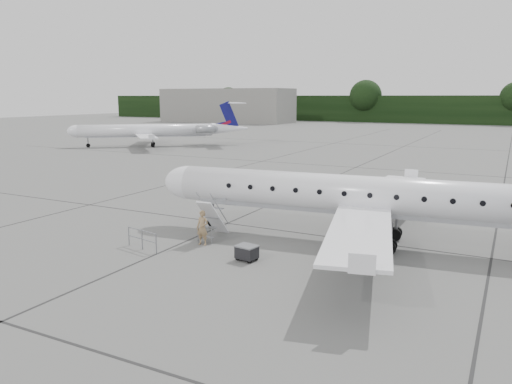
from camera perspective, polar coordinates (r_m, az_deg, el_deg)
The scene contains 9 objects.
ground at distance 25.32m, azimuth 6.05°, elevation -6.88°, with size 320.00×320.00×0.00m, color slate.
treeline at distance 152.80m, azimuth 24.42°, elevation 8.52°, with size 260.00×4.00×8.00m, color black.
terminal_building at distance 154.13m, azimuth -3.35°, elevation 9.84°, with size 40.00×14.00×10.00m, color gray.
main_regional_jet at distance 26.54m, azimuth 13.60°, elevation 1.70°, with size 28.11×20.24×7.21m, color white, non-canonical shape.
airstair at distance 27.39m, azimuth -4.92°, elevation -3.04°, with size 0.85×2.24×2.26m, color white, non-canonical shape.
passenger at distance 26.35m, azimuth -6.14°, elevation -4.09°, with size 0.67×0.44×1.84m, color #967852.
safety_railing at distance 26.18m, azimuth -12.88°, elevation -5.36°, with size 2.20×0.08×1.00m, color gray, non-canonical shape.
baggage_cart at distance 23.88m, azimuth -1.06°, elevation -6.91°, with size 0.93×0.75×0.80m, color black, non-canonical shape.
bg_regional_left at distance 80.07m, azimuth -12.47°, elevation 7.57°, with size 26.23×18.88×6.88m, color white, non-canonical shape.
Camera 1 is at (8.68, -22.51, 7.69)m, focal length 35.00 mm.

